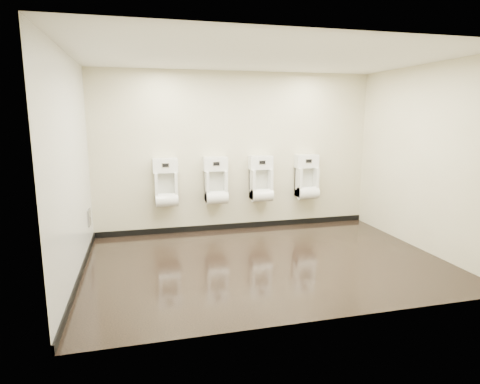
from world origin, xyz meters
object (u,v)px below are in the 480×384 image
at_px(access_panel, 89,217).
at_px(urinal_0, 166,186).
at_px(urinal_1, 216,184).
at_px(urinal_2, 261,182).
at_px(urinal_3, 307,180).

distance_m(access_panel, urinal_0, 1.33).
bearing_deg(urinal_1, urinal_2, 0.00).
distance_m(urinal_0, urinal_2, 1.69).
distance_m(urinal_1, urinal_3, 1.71).
relative_size(urinal_0, urinal_1, 1.00).
height_order(access_panel, urinal_3, urinal_3).
bearing_deg(urinal_3, urinal_0, 180.00).
relative_size(urinal_2, urinal_3, 1.00).
distance_m(urinal_0, urinal_3, 2.57).
bearing_deg(urinal_3, urinal_2, 180.00).
distance_m(urinal_0, urinal_1, 0.86).
bearing_deg(urinal_2, urinal_1, 180.00).
bearing_deg(access_panel, urinal_2, 8.01).
height_order(urinal_2, urinal_3, same).
xyz_separation_m(access_panel, urinal_2, (2.90, 0.41, 0.37)).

